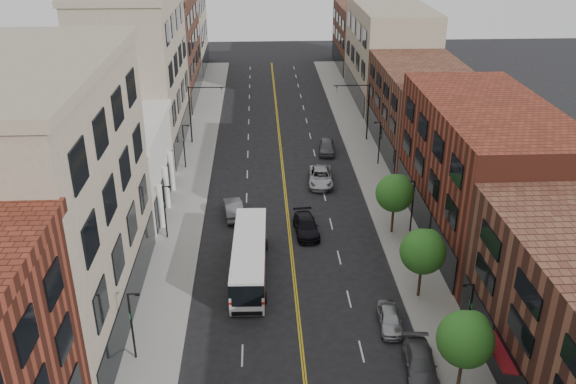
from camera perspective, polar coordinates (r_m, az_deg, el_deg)
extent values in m
cube|color=gray|center=(65.43, -9.12, 0.55)|extent=(4.00, 110.00, 0.15)
cube|color=gray|center=(66.20, 8.34, 0.91)|extent=(4.00, 110.00, 0.15)
cube|color=gray|center=(43.76, -21.84, -1.17)|extent=(10.00, 22.00, 18.00)
cube|color=silver|center=(61.49, -16.23, 2.15)|extent=(10.00, 14.00, 8.00)
cube|color=gray|center=(75.72, -14.01, 10.74)|extent=(10.00, 20.00, 18.00)
cube|color=#582F23|center=(95.25, -11.81, 12.94)|extent=(10.00, 20.00, 15.00)
cube|color=gray|center=(112.33, -10.62, 16.18)|extent=(10.00, 16.00, 20.00)
cube|color=#5B2418|center=(56.06, 17.81, 1.88)|extent=(10.00, 22.00, 12.00)
cube|color=#582F23|center=(75.14, 12.48, 7.60)|extent=(10.00, 20.00, 10.00)
cube|color=gray|center=(94.35, 9.42, 12.70)|extent=(10.00, 22.00, 14.00)
cube|color=#582F23|center=(113.87, 7.32, 14.22)|extent=(10.00, 18.00, 11.00)
cylinder|color=black|center=(39.94, 15.78, -16.07)|extent=(0.22, 0.22, 2.50)
sphere|color=#1C5E1B|center=(38.28, 16.25, -13.09)|extent=(3.40, 3.40, 3.40)
sphere|color=#1C5E1B|center=(38.43, 16.88, -12.06)|extent=(2.04, 2.04, 2.04)
cylinder|color=black|center=(47.50, 12.21, -8.19)|extent=(0.22, 0.22, 2.50)
sphere|color=#1C5E1B|center=(46.12, 12.51, -5.45)|extent=(3.40, 3.40, 3.40)
sphere|color=#1C5E1B|center=(46.32, 13.04, -4.63)|extent=(2.04, 2.04, 2.04)
cylinder|color=black|center=(55.83, 9.75, -2.55)|extent=(0.22, 0.22, 2.50)
sphere|color=#1C5E1B|center=(54.66, 9.95, -0.10)|extent=(3.40, 3.40, 3.40)
sphere|color=#1C5E1B|center=(54.91, 10.41, 0.57)|extent=(2.04, 2.04, 2.04)
cylinder|color=black|center=(41.28, -14.40, -12.09)|extent=(0.14, 0.14, 5.00)
cylinder|color=black|center=(39.77, -14.29, -9.23)|extent=(0.70, 0.10, 0.10)
cube|color=black|center=(39.75, -13.92, -9.30)|extent=(0.28, 0.14, 0.14)
cube|color=#19592D|center=(40.75, -14.54, -11.08)|extent=(0.04, 0.55, 0.35)
cylinder|color=black|center=(54.64, -11.44, -1.87)|extent=(0.14, 0.14, 5.00)
cylinder|color=black|center=(53.51, -11.29, 0.51)|extent=(0.70, 0.10, 0.10)
cube|color=black|center=(53.49, -11.03, 0.47)|extent=(0.28, 0.14, 0.14)
cube|color=#19592D|center=(54.24, -11.52, -1.03)|extent=(0.04, 0.55, 0.35)
cylinder|color=black|center=(69.14, -9.70, 4.21)|extent=(0.14, 0.14, 5.00)
cylinder|color=black|center=(68.24, -9.56, 6.18)|extent=(0.70, 0.10, 0.10)
cube|color=black|center=(68.23, -9.35, 6.14)|extent=(0.28, 0.14, 0.14)
cube|color=#19592D|center=(68.82, -9.76, 4.91)|extent=(0.04, 0.55, 0.35)
cylinder|color=black|center=(42.61, 16.58, -11.07)|extent=(0.14, 0.14, 5.00)
cylinder|color=black|center=(41.11, 16.55, -8.29)|extent=(0.70, 0.10, 0.10)
cube|color=black|center=(41.05, 16.21, -8.37)|extent=(0.28, 0.14, 0.14)
cube|color=#19592D|center=(42.10, 16.73, -10.08)|extent=(0.04, 0.55, 0.35)
cylinder|color=black|center=(55.66, 11.55, -1.36)|extent=(0.14, 0.14, 5.00)
cylinder|color=black|center=(54.51, 11.42, 0.98)|extent=(0.70, 0.10, 0.10)
cube|color=black|center=(54.47, 11.16, 0.93)|extent=(0.28, 0.14, 0.14)
cube|color=#19592D|center=(55.26, 11.63, -0.52)|extent=(0.04, 0.55, 0.35)
cylinder|color=black|center=(69.94, 8.54, 4.55)|extent=(0.14, 0.14, 5.00)
cylinder|color=black|center=(69.03, 8.39, 6.48)|extent=(0.70, 0.10, 0.10)
cube|color=black|center=(69.00, 8.18, 6.44)|extent=(0.28, 0.14, 0.14)
cube|color=#19592D|center=(69.63, 8.59, 5.24)|extent=(0.04, 0.55, 0.35)
cylinder|color=black|center=(76.26, -9.14, 7.16)|extent=(0.18, 0.18, 7.20)
cylinder|color=black|center=(75.07, -7.63, 9.68)|extent=(4.40, 0.12, 0.12)
imported|color=black|center=(75.05, -6.22, 9.43)|extent=(0.15, 0.18, 0.90)
cylinder|color=black|center=(76.99, 7.49, 7.44)|extent=(0.18, 0.18, 7.20)
cylinder|color=black|center=(75.66, 5.98, 9.89)|extent=(4.40, 0.12, 0.12)
imported|color=black|center=(75.52, 4.59, 9.60)|extent=(0.15, 0.18, 0.90)
cube|color=silver|center=(49.11, -3.63, -6.09)|extent=(2.86, 11.78, 2.83)
cube|color=black|center=(48.76, -3.65, -5.41)|extent=(2.90, 11.82, 1.02)
cube|color=#AE1E0C|center=(49.27, -3.62, -6.38)|extent=(2.90, 11.82, 0.21)
cube|color=black|center=(44.08, -3.92, -9.82)|extent=(2.15, 0.12, 1.56)
cylinder|color=black|center=(46.56, -5.37, -9.81)|extent=(0.30, 0.94, 0.94)
cylinder|color=black|center=(46.44, -2.16, -9.80)|extent=(0.30, 0.94, 0.94)
cylinder|color=black|center=(53.12, -4.84, -4.95)|extent=(0.30, 0.94, 0.94)
cylinder|color=black|center=(53.01, -2.05, -4.93)|extent=(0.30, 0.94, 0.94)
imported|color=#4B4A4F|center=(41.20, 12.28, -15.41)|extent=(2.40, 4.94, 1.39)
imported|color=#9FA1A6|center=(44.53, 9.52, -11.64)|extent=(1.79, 4.00, 1.33)
imported|color=#4E4D53|center=(58.54, -5.12, -1.56)|extent=(2.29, 4.93, 1.57)
imported|color=black|center=(55.36, 1.70, -3.21)|extent=(2.41, 5.13, 1.45)
imported|color=#A3A5AB|center=(65.15, 3.08, 1.42)|extent=(3.01, 5.82, 1.57)
imported|color=#4E4F54|center=(73.45, 3.65, 4.26)|extent=(2.28, 4.79, 1.58)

